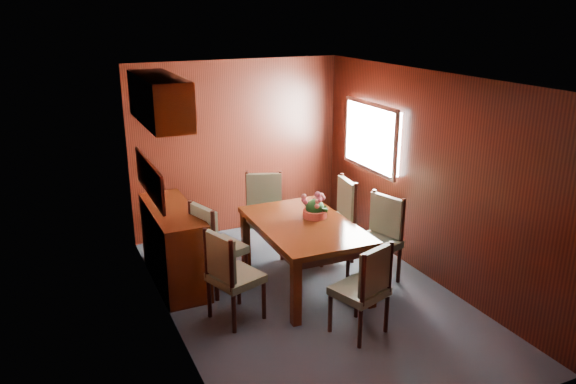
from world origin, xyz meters
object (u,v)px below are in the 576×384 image
chair_right_near (379,234)px  chair_head (366,285)px  flower_centerpiece (315,205)px  sideboard (174,245)px  dining_table (304,232)px  chair_left_near (230,272)px

chair_right_near → chair_head: 1.23m
chair_right_near → flower_centerpiece: 0.82m
sideboard → dining_table: bearing=-28.3°
chair_left_near → chair_head: size_ratio=1.02×
dining_table → chair_right_near: bearing=-14.8°
dining_table → flower_centerpiece: bearing=33.8°
flower_centerpiece → sideboard: bearing=158.9°
chair_head → flower_centerpiece: bearing=66.0°
flower_centerpiece → chair_left_near: bearing=-157.0°
sideboard → chair_right_near: chair_right_near is taller
dining_table → flower_centerpiece: (0.20, 0.13, 0.25)m
chair_right_near → chair_head: size_ratio=1.06×
chair_head → chair_right_near: bearing=32.1°
chair_left_near → flower_centerpiece: 1.37m
sideboard → chair_right_near: size_ratio=1.36×
chair_head → flower_centerpiece: (0.13, 1.31, 0.37)m
sideboard → flower_centerpiece: 1.69m
chair_left_near → flower_centerpiece: flower_centerpiece is taller
chair_head → flower_centerpiece: flower_centerpiece is taller
chair_left_near → dining_table: bearing=92.2°
dining_table → chair_right_near: chair_right_near is taller
chair_left_near → flower_centerpiece: size_ratio=3.30×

